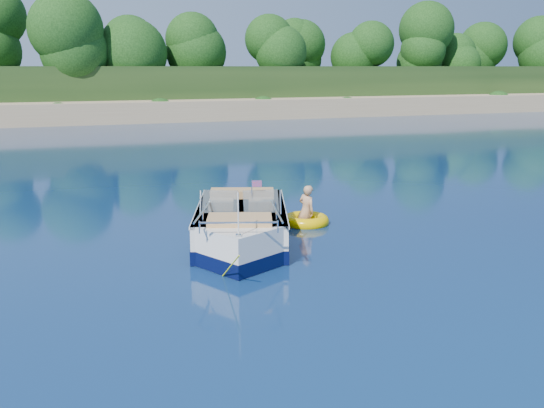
# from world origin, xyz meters

# --- Properties ---
(ground) EXTENTS (160.00, 160.00, 0.00)m
(ground) POSITION_xyz_m (0.00, 0.00, 0.00)
(ground) COLOR #091745
(ground) RESTS_ON ground
(shoreline) EXTENTS (170.00, 59.00, 6.00)m
(shoreline) POSITION_xyz_m (0.00, 63.77, 0.98)
(shoreline) COLOR tan
(shoreline) RESTS_ON ground
(treeline) EXTENTS (150.00, 7.12, 8.19)m
(treeline) POSITION_xyz_m (0.04, 41.01, 5.55)
(treeline) COLOR black
(treeline) RESTS_ON ground
(motorboat) EXTENTS (3.09, 5.49, 1.89)m
(motorboat) POSITION_xyz_m (-2.83, 3.06, 0.37)
(motorboat) COLOR silver
(motorboat) RESTS_ON ground
(tow_tube) EXTENTS (1.41, 1.41, 0.32)m
(tow_tube) POSITION_xyz_m (-0.71, 4.33, 0.08)
(tow_tube) COLOR #FFC600
(tow_tube) RESTS_ON ground
(boy) EXTENTS (0.61, 0.80, 1.43)m
(boy) POSITION_xyz_m (-0.74, 4.29, 0.00)
(boy) COLOR tan
(boy) RESTS_ON ground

